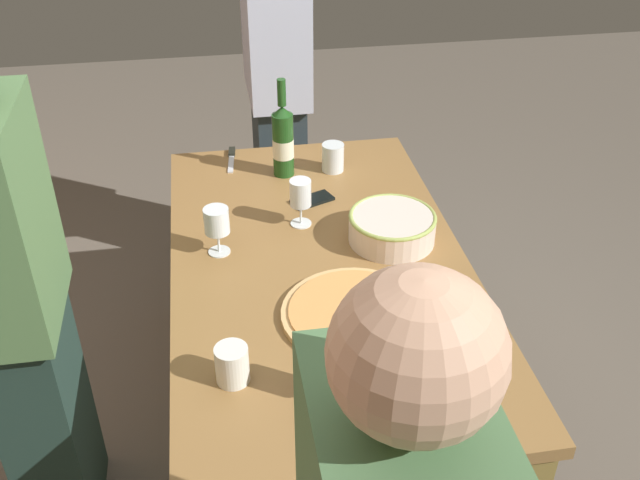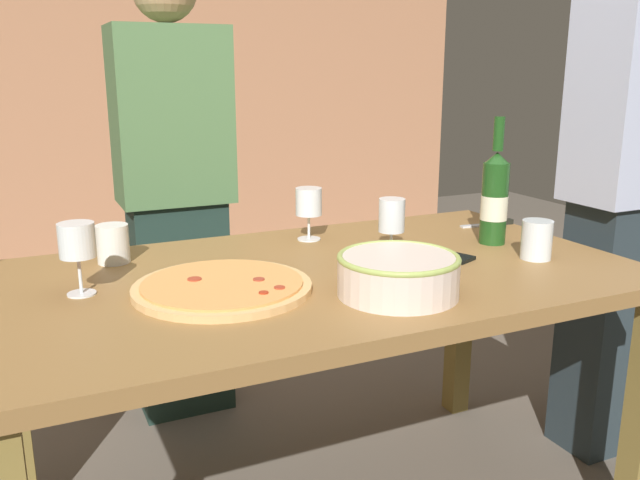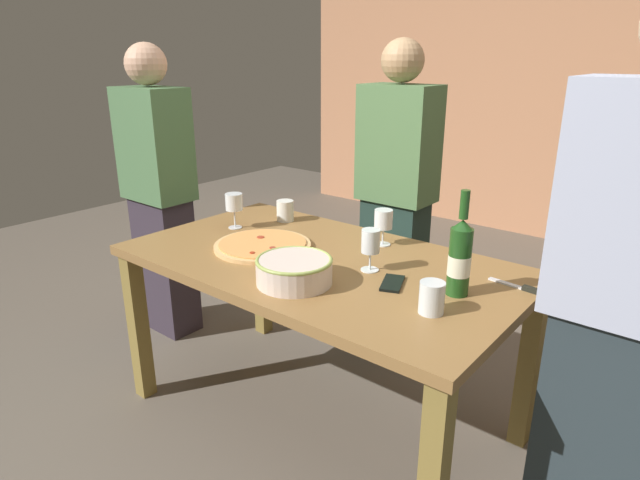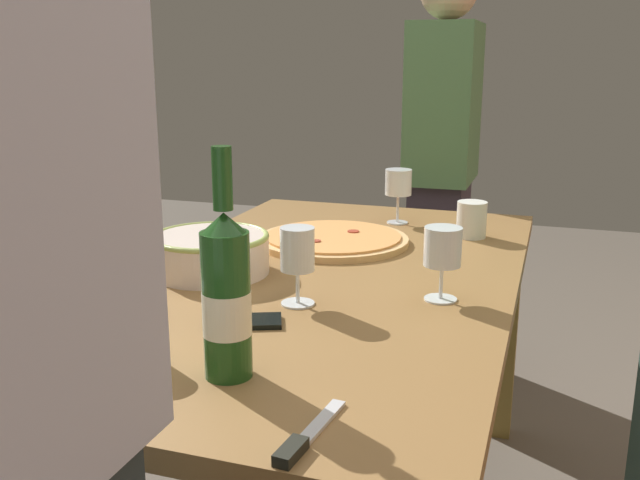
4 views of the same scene
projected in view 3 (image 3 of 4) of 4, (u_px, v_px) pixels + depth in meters
The scene contains 16 objects.
ground_plane at pixel (320, 415), 2.40m from camera, with size 8.00×8.00×0.00m, color #62594E.
dining_table at pixel (320, 280), 2.18m from camera, with size 1.60×0.90×0.75m.
brick_wall_back at pixel (573, 73), 4.28m from camera, with size 5.08×0.16×2.77m, color tan.
pizza at pixel (263, 245), 2.27m from camera, with size 0.41×0.41×0.03m.
serving_bowl at pixel (294, 270), 1.91m from camera, with size 0.28×0.28×0.09m.
wine_bottle at pixel (460, 257), 1.79m from camera, with size 0.08×0.08×0.37m.
wine_glass_near_pizza at pixel (371, 242), 2.00m from camera, with size 0.07×0.07×0.16m.
wine_glass_by_bottle at pixel (383, 220), 2.27m from camera, with size 0.08×0.08×0.16m.
wine_glass_far_left at pixel (234, 204), 2.49m from camera, with size 0.08×0.08×0.17m.
cup_amber at pixel (285, 211), 2.63m from camera, with size 0.08×0.08×0.10m, color white.
cup_ceramic at pixel (432, 298), 1.69m from camera, with size 0.08×0.08×0.10m, color white.
cell_phone at pixel (392, 283), 1.91m from camera, with size 0.07×0.14×0.01m, color black.
pizza_knife at pixel (521, 287), 1.88m from camera, with size 0.19×0.04×0.02m.
person_host at pixel (635, 311), 1.46m from camera, with size 0.45×0.24×1.71m.
person_guest_left at pixel (159, 194), 2.92m from camera, with size 0.38×0.24×1.59m.
person_guest_right at pixel (396, 195), 2.85m from camera, with size 0.38×0.24×1.60m.
Camera 3 is at (1.27, -1.55, 1.53)m, focal length 30.11 mm.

